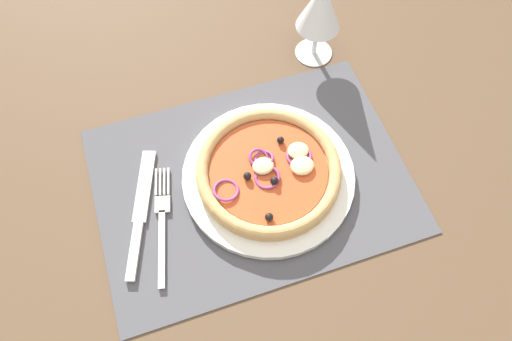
{
  "coord_description": "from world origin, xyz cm",
  "views": [
    {
      "loc": [
        -9.3,
        -29.99,
        62.24
      ],
      "look_at": [
        0.73,
        0.0,
        2.58
      ],
      "focal_mm": 32.83,
      "sensor_mm": 36.0,
      "label": 1
    }
  ],
  "objects_px": {
    "knife": "(141,211)",
    "pizza": "(269,170)",
    "wine_glass": "(320,8)",
    "plate": "(268,176)",
    "fork": "(162,218)"
  },
  "relations": [
    {
      "from": "pizza",
      "to": "fork",
      "type": "distance_m",
      "value": 0.17
    },
    {
      "from": "knife",
      "to": "wine_glass",
      "type": "distance_m",
      "value": 0.41
    },
    {
      "from": "fork",
      "to": "wine_glass",
      "type": "distance_m",
      "value": 0.4
    },
    {
      "from": "plate",
      "to": "fork",
      "type": "bearing_deg",
      "value": -175.12
    },
    {
      "from": "fork",
      "to": "knife",
      "type": "height_order",
      "value": "knife"
    },
    {
      "from": "pizza",
      "to": "wine_glass",
      "type": "distance_m",
      "value": 0.27
    },
    {
      "from": "pizza",
      "to": "fork",
      "type": "bearing_deg",
      "value": -175.14
    },
    {
      "from": "plate",
      "to": "pizza",
      "type": "bearing_deg",
      "value": 0.69
    },
    {
      "from": "pizza",
      "to": "wine_glass",
      "type": "relative_size",
      "value": 1.41
    },
    {
      "from": "wine_glass",
      "to": "knife",
      "type": "bearing_deg",
      "value": -149.89
    },
    {
      "from": "plate",
      "to": "wine_glass",
      "type": "relative_size",
      "value": 1.7
    },
    {
      "from": "wine_glass",
      "to": "pizza",
      "type": "bearing_deg",
      "value": -126.8
    },
    {
      "from": "knife",
      "to": "pizza",
      "type": "bearing_deg",
      "value": -72.24
    },
    {
      "from": "pizza",
      "to": "wine_glass",
      "type": "bearing_deg",
      "value": 53.2
    },
    {
      "from": "fork",
      "to": "plate",
      "type": "bearing_deg",
      "value": -71.66
    }
  ]
}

